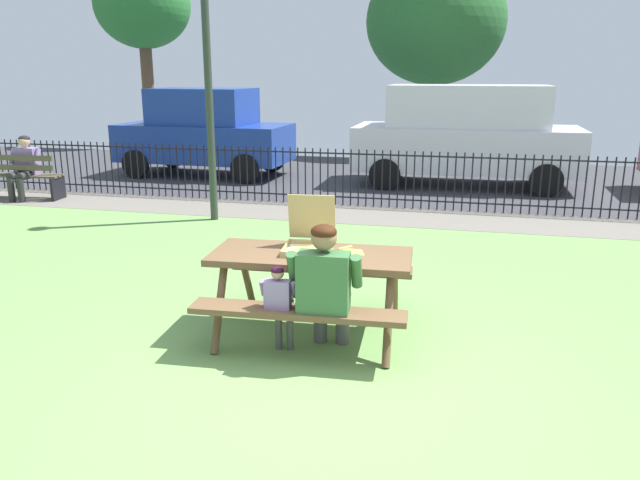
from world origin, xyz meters
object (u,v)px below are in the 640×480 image
at_px(pizza_box_open, 309,240).
at_px(person_on_park_bench, 24,164).
at_px(park_bench_left, 19,177).
at_px(child_at_table, 280,301).
at_px(far_tree_midleft, 436,22).
at_px(pizza_slice_on_table, 351,250).
at_px(parked_car_far_left, 204,131).
at_px(lamp_post_walkway, 207,51).
at_px(parked_car_left, 466,133).
at_px(far_tree_left, 142,6).
at_px(adult_at_table, 326,285).
at_px(picnic_table_foreground, 311,271).

xyz_separation_m(pizza_box_open, person_on_park_bench, (-6.75, 4.70, -0.21)).
bearing_deg(park_bench_left, pizza_box_open, -34.22).
height_order(child_at_table, far_tree_midleft, far_tree_midleft).
bearing_deg(far_tree_midleft, pizza_slice_on_table, -89.39).
xyz_separation_m(pizza_box_open, parked_car_far_left, (-4.58, 8.11, 0.15)).
height_order(child_at_table, park_bench_left, park_bench_left).
distance_m(lamp_post_walkway, parked_car_left, 5.93).
bearing_deg(far_tree_left, far_tree_midleft, -0.00).
xyz_separation_m(pizza_box_open, child_at_table, (-0.09, -0.64, -0.36)).
bearing_deg(far_tree_left, adult_at_table, -57.05).
distance_m(adult_at_table, person_on_park_bench, 8.81).
relative_size(park_bench_left, far_tree_left, 0.28).
distance_m(child_at_table, far_tree_left, 17.26).
relative_size(lamp_post_walkway, far_tree_midleft, 0.80).
relative_size(pizza_box_open, far_tree_midleft, 0.10).
distance_m(pizza_box_open, far_tree_left, 16.70).
xyz_separation_m(parked_car_left, far_tree_left, (-10.25, 5.55, 3.25)).
height_order(picnic_table_foreground, lamp_post_walkway, lamp_post_walkway).
xyz_separation_m(parked_car_far_left, far_tree_left, (-4.36, 5.55, 3.34)).
relative_size(pizza_box_open, park_bench_left, 0.33).
bearing_deg(lamp_post_walkway, person_on_park_bench, 169.61).
relative_size(pizza_slice_on_table, far_tree_left, 0.05).
bearing_deg(far_tree_midleft, person_on_park_bench, -127.97).
bearing_deg(person_on_park_bench, adult_at_table, -36.93).
bearing_deg(pizza_box_open, adult_at_table, -63.98).
distance_m(person_on_park_bench, far_tree_midleft, 11.77).
bearing_deg(park_bench_left, parked_car_far_left, 56.08).
height_order(adult_at_table, far_tree_midleft, far_tree_midleft).
distance_m(lamp_post_walkway, parked_car_far_left, 4.88).
bearing_deg(pizza_box_open, person_on_park_bench, 145.15).
bearing_deg(picnic_table_foreground, park_bench_left, 145.35).
bearing_deg(pizza_slice_on_table, far_tree_midleft, 90.61).
height_order(lamp_post_walkway, far_tree_left, far_tree_left).
height_order(child_at_table, parked_car_far_left, parked_car_far_left).
height_order(picnic_table_foreground, far_tree_midleft, far_tree_midleft).
bearing_deg(adult_at_table, child_at_table, -172.09).
bearing_deg(adult_at_table, lamp_post_walkway, 122.72).
xyz_separation_m(adult_at_table, park_bench_left, (-7.18, 5.27, -0.24)).
xyz_separation_m(pizza_slice_on_table, person_on_park_bench, (-7.14, 4.65, -0.12)).
bearing_deg(pizza_box_open, far_tree_left, 123.22).
height_order(pizza_slice_on_table, park_bench_left, park_bench_left).
relative_size(adult_at_table, lamp_post_walkway, 0.27).
bearing_deg(parked_car_far_left, pizza_slice_on_table, -58.36).
height_order(picnic_table_foreground, child_at_table, child_at_table).
bearing_deg(picnic_table_foreground, far_tree_midleft, 89.18).
relative_size(pizza_slice_on_table, person_on_park_bench, 0.24).
distance_m(picnic_table_foreground, park_bench_left, 8.42).
relative_size(adult_at_table, far_tree_left, 0.21).
bearing_deg(adult_at_table, parked_car_left, 83.33).
bearing_deg(far_tree_midleft, child_at_table, -91.32).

